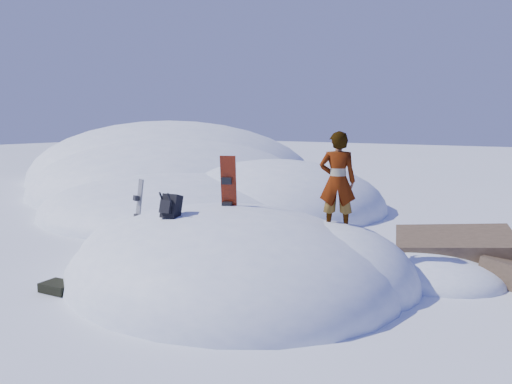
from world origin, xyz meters
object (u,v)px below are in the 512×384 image
Objects in this scene: snowboard_dark at (138,209)px; person at (337,181)px; backpack at (171,206)px; snowboard_red at (229,196)px.

person is (4.44, 1.00, 0.85)m from snowboard_dark.
person reaches higher than backpack.
snowboard_red reaches higher than snowboard_dark.
person is at bearing 30.02° from backpack.
snowboard_red is at bearing 57.71° from backpack.
snowboard_dark is at bearing 158.92° from snowboard_red.
snowboard_dark is (-2.44, -0.17, -0.50)m from snowboard_red.
backpack is at bearing -139.28° from snowboard_red.
person is (1.99, 0.83, 0.35)m from snowboard_red.
snowboard_red is 2.50m from snowboard_dark.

